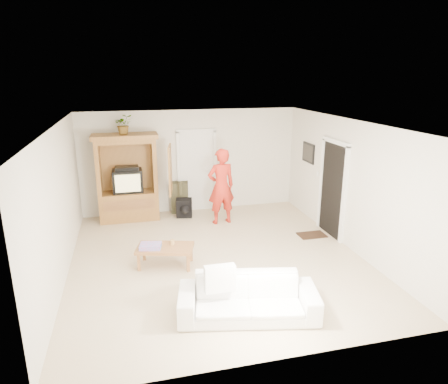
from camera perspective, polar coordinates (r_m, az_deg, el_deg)
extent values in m
plane|color=tan|center=(7.89, -1.00, -9.40)|extent=(6.00, 6.00, 0.00)
plane|color=white|center=(7.14, -1.10, 9.71)|extent=(6.00, 6.00, 0.00)
plane|color=silver|center=(10.27, -4.78, 4.40)|extent=(5.50, 0.00, 5.50)
plane|color=silver|center=(4.73, 7.18, -10.61)|extent=(5.50, 0.00, 5.50)
plane|color=silver|center=(7.34, -22.48, -1.79)|extent=(0.00, 6.00, 6.00)
plane|color=silver|center=(8.43, 17.50, 0.99)|extent=(0.00, 6.00, 6.00)
cube|color=#9B6830|center=(10.06, -13.36, -1.87)|extent=(1.40, 0.60, 0.70)
cube|color=#9B6830|center=(9.83, -17.51, 3.14)|extent=(0.10, 0.60, 1.20)
cube|color=#9B6830|center=(9.83, -9.93, 3.66)|extent=(0.10, 0.60, 1.20)
cube|color=#9B6830|center=(10.07, -13.74, 3.74)|extent=(1.40, 0.06, 1.20)
cube|color=#9B6830|center=(9.68, -13.99, 7.15)|extent=(1.40, 0.60, 0.10)
cube|color=#9B6830|center=(9.67, -14.03, 7.73)|extent=(1.52, 0.68, 0.10)
cube|color=#9B6830|center=(9.40, -7.71, 3.17)|extent=(0.16, 0.67, 1.15)
cube|color=black|center=(9.91, -13.60, 1.61)|extent=(0.70, 0.52, 0.55)
cube|color=tan|center=(9.65, -13.58, 1.21)|extent=(0.58, 0.02, 0.42)
cube|color=black|center=(9.81, -13.72, 3.35)|extent=(0.55, 0.35, 0.08)
cube|color=#996735|center=(9.76, -13.37, -1.83)|extent=(1.19, 0.03, 0.25)
cube|color=white|center=(10.33, -3.89, 2.90)|extent=(0.85, 0.05, 2.04)
cube|color=black|center=(8.99, 15.27, 0.26)|extent=(0.05, 0.90, 2.04)
cube|color=black|center=(9.98, 11.97, 5.50)|extent=(0.03, 0.60, 0.48)
cube|color=#382316|center=(9.13, 12.44, -6.01)|extent=(0.60, 0.40, 0.02)
imported|color=#4C7238|center=(9.61, -14.14, 9.36)|extent=(0.47, 0.42, 0.46)
imported|color=red|center=(9.38, -0.41, 0.80)|extent=(0.71, 0.52, 1.81)
imported|color=white|center=(6.06, 3.45, -14.85)|extent=(2.15, 1.19, 0.59)
cube|color=#996735|center=(7.52, -8.42, -7.92)|extent=(1.15, 0.82, 0.06)
cube|color=#996735|center=(7.51, -12.08, -9.80)|extent=(0.07, 0.07, 0.33)
cube|color=#996735|center=(7.89, -11.34, -8.42)|extent=(0.07, 0.07, 0.33)
cube|color=#996735|center=(7.35, -5.14, -10.09)|extent=(0.07, 0.07, 0.33)
cube|color=#996735|center=(7.73, -4.75, -8.66)|extent=(0.07, 0.07, 0.33)
cube|color=#D2467E|center=(7.48, -10.46, -7.60)|extent=(0.43, 0.35, 0.08)
cylinder|color=tan|center=(7.55, -7.41, -7.15)|extent=(0.08, 0.08, 0.10)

